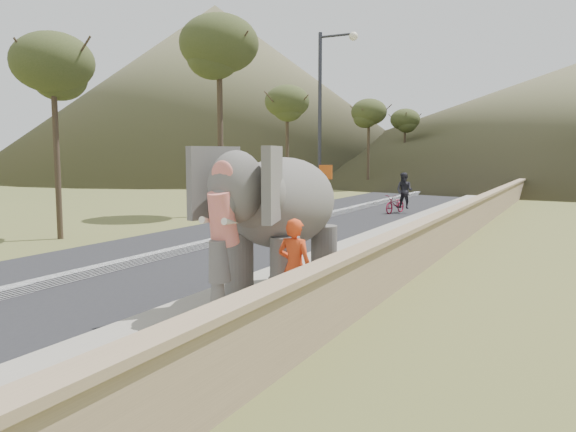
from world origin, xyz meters
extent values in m
plane|color=olive|center=(0.00, 0.00, 0.00)|extent=(160.00, 160.00, 0.00)
cube|color=black|center=(-5.00, 10.00, 0.01)|extent=(7.00, 120.00, 0.03)
cube|color=black|center=(-5.00, 10.00, 0.11)|extent=(0.35, 120.00, 0.22)
cube|color=#9E9687|center=(0.00, 10.00, 0.07)|extent=(3.00, 120.00, 0.15)
cube|color=tan|center=(1.65, 10.00, 0.55)|extent=(0.30, 120.00, 1.10)
cylinder|color=#323238|center=(-5.00, 15.11, 4.00)|extent=(0.16, 0.16, 8.00)
cylinder|color=#323238|center=(-4.20, 15.11, 7.80)|extent=(1.60, 0.10, 0.10)
sphere|color=#FFF2CC|center=(-3.50, 15.11, 7.70)|extent=(0.36, 0.36, 0.36)
cylinder|color=#2D2D33|center=(-4.50, 14.64, 1.00)|extent=(0.08, 0.08, 2.00)
cube|color=#CE5313|center=(-4.50, 14.64, 2.10)|extent=(0.60, 0.05, 0.60)
cone|color=brown|center=(-38.00, 55.00, 11.00)|extent=(60.00, 60.00, 22.00)
imported|color=red|center=(0.95, 0.95, 0.99)|extent=(0.61, 0.40, 1.67)
imported|color=maroon|center=(-2.76, 19.09, 0.45)|extent=(0.92, 1.80, 0.90)
imported|color=black|center=(-2.33, 19.09, 1.12)|extent=(0.95, 0.81, 1.73)
camera|label=1|loc=(5.10, -7.25, 2.88)|focal=35.00mm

